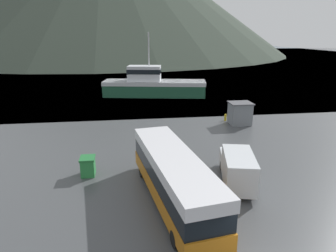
{
  "coord_description": "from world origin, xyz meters",
  "views": [
    {
      "loc": [
        -5.49,
        -9.75,
        10.12
      ],
      "look_at": [
        -1.93,
        16.26,
        2.0
      ],
      "focal_mm": 32.0,
      "sensor_mm": 36.0,
      "label": 1
    }
  ],
  "objects_px": {
    "delivery_van": "(237,167)",
    "dock_kiosk": "(240,113)",
    "small_boat": "(177,83)",
    "tour_bus": "(173,176)",
    "fishing_boat": "(153,84)",
    "storage_bin": "(88,166)"
  },
  "relations": [
    {
      "from": "tour_bus",
      "to": "delivery_van",
      "type": "relative_size",
      "value": 1.87
    },
    {
      "from": "tour_bus",
      "to": "fishing_boat",
      "type": "distance_m",
      "value": 33.8
    },
    {
      "from": "fishing_boat",
      "to": "storage_bin",
      "type": "distance_m",
      "value": 30.13
    },
    {
      "from": "dock_kiosk",
      "to": "fishing_boat",
      "type": "bearing_deg",
      "value": 115.44
    },
    {
      "from": "fishing_boat",
      "to": "storage_bin",
      "type": "xyz_separation_m",
      "value": [
        -7.39,
        -29.19,
        -1.2
      ]
    },
    {
      "from": "small_boat",
      "to": "fishing_boat",
      "type": "bearing_deg",
      "value": 91.14
    },
    {
      "from": "tour_bus",
      "to": "small_boat",
      "type": "bearing_deg",
      "value": 71.57
    },
    {
      "from": "delivery_van",
      "to": "dock_kiosk",
      "type": "bearing_deg",
      "value": 81.68
    },
    {
      "from": "dock_kiosk",
      "to": "small_boat",
      "type": "relative_size",
      "value": 0.4
    },
    {
      "from": "storage_bin",
      "to": "small_boat",
      "type": "distance_m",
      "value": 42.37
    },
    {
      "from": "dock_kiosk",
      "to": "small_boat",
      "type": "distance_m",
      "value": 29.18
    },
    {
      "from": "fishing_boat",
      "to": "small_boat",
      "type": "distance_m",
      "value": 12.61
    },
    {
      "from": "tour_bus",
      "to": "fishing_boat",
      "type": "xyz_separation_m",
      "value": [
        1.69,
        33.76,
        0.12
      ]
    },
    {
      "from": "fishing_boat",
      "to": "storage_bin",
      "type": "relative_size",
      "value": 12.34
    },
    {
      "from": "tour_bus",
      "to": "storage_bin",
      "type": "xyz_separation_m",
      "value": [
        -5.69,
        4.57,
        -1.08
      ]
    },
    {
      "from": "storage_bin",
      "to": "small_boat",
      "type": "height_order",
      "value": "storage_bin"
    },
    {
      "from": "delivery_van",
      "to": "tour_bus",
      "type": "bearing_deg",
      "value": -146.65
    },
    {
      "from": "delivery_van",
      "to": "small_boat",
      "type": "distance_m",
      "value": 43.13
    },
    {
      "from": "tour_bus",
      "to": "delivery_van",
      "type": "xyz_separation_m",
      "value": [
        4.78,
        1.76,
        -0.54
      ]
    },
    {
      "from": "tour_bus",
      "to": "fishing_boat",
      "type": "height_order",
      "value": "fishing_boat"
    },
    {
      "from": "delivery_van",
      "to": "dock_kiosk",
      "type": "xyz_separation_m",
      "value": [
        5.48,
        13.98,
        0.02
      ]
    },
    {
      "from": "delivery_van",
      "to": "fishing_boat",
      "type": "xyz_separation_m",
      "value": [
        -3.08,
        31.99,
        0.65
      ]
    }
  ]
}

